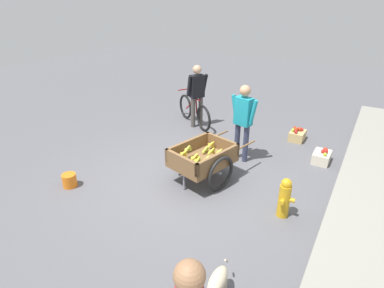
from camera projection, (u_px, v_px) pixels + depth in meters
name	position (u px, v px, depth m)	size (l,w,h in m)	color
ground_plane	(185.00, 181.00, 5.96)	(24.00, 24.00, 0.00)	#56565B
fruit_cart	(203.00, 159.00, 5.80)	(1.79, 1.16, 0.72)	brown
vendor_person	(243.00, 117.00, 6.31)	(0.28, 0.59, 1.58)	#333851
bicycle	(194.00, 111.00, 8.33)	(0.93, 1.44, 0.85)	black
cyclist_person	(197.00, 91.00, 7.95)	(0.45, 0.39, 1.58)	#4C4742
dog	(216.00, 283.00, 3.55)	(0.67, 0.22, 0.40)	beige
fire_hydrant	(284.00, 198.00, 4.90)	(0.25, 0.25, 0.67)	gold
plastic_bucket	(69.00, 180.00, 5.74)	(0.25, 0.25, 0.24)	orange
apple_crate	(322.00, 157.00, 6.55)	(0.44, 0.32, 0.32)	beige
mixed_fruit_crate	(297.00, 135.00, 7.53)	(0.44, 0.32, 0.32)	tan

